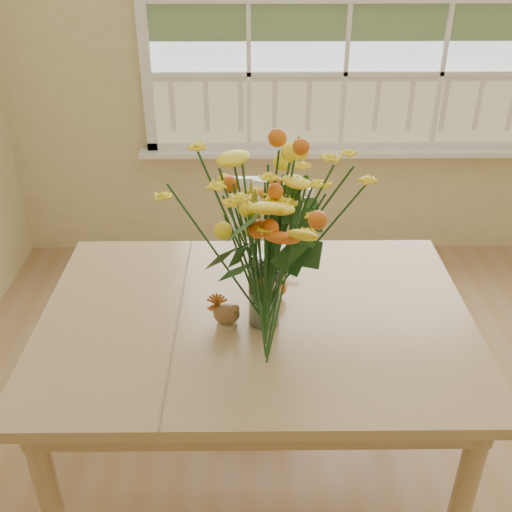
{
  "coord_description": "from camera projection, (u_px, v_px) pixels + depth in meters",
  "views": [
    {
      "loc": [
        -0.54,
        -1.24,
        1.98
      ],
      "look_at": [
        -0.53,
        0.42,
        1.0
      ],
      "focal_mm": 42.0,
      "sensor_mm": 36.0,
      "label": 1
    }
  ],
  "objects": [
    {
      "name": "wall_back",
      "position": [
        347.0,
        36.0,
        3.34
      ],
      "size": [
        4.0,
        0.02,
        2.7
      ],
      "primitive_type": "cube",
      "color": "#D7C089",
      "rests_on": "floor"
    },
    {
      "name": "window",
      "position": [
        351.0,
        2.0,
        3.21
      ],
      "size": [
        2.42,
        0.12,
        1.74
      ],
      "color": "silver",
      "rests_on": "wall_back"
    },
    {
      "name": "dining_table",
      "position": [
        256.0,
        337.0,
        2.07
      ],
      "size": [
        1.46,
        1.04,
        0.78
      ],
      "rotation": [
        0.0,
        0.0,
        -0.0
      ],
      "color": "tan",
      "rests_on": "floor"
    },
    {
      "name": "windsor_chair",
      "position": [
        263.0,
        268.0,
        2.82
      ],
      "size": [
        0.52,
        0.5,
        0.89
      ],
      "rotation": [
        0.0,
        0.0,
        -0.33
      ],
      "color": "white",
      "rests_on": "floor"
    },
    {
      "name": "flower_vase",
      "position": [
        265.0,
        229.0,
        1.82
      ],
      "size": [
        0.49,
        0.49,
        0.58
      ],
      "color": "white",
      "rests_on": "dining_table"
    },
    {
      "name": "pumpkin",
      "position": [
        272.0,
        288.0,
        2.1
      ],
      "size": [
        0.1,
        0.1,
        0.08
      ],
      "primitive_type": "ellipsoid",
      "color": "#D25218",
      "rests_on": "dining_table"
    },
    {
      "name": "turkey_figurine",
      "position": [
        227.0,
        314.0,
        1.95
      ],
      "size": [
        0.09,
        0.07,
        0.11
      ],
      "rotation": [
        0.0,
        0.0,
        -0.01
      ],
      "color": "#CCB78C",
      "rests_on": "dining_table"
    },
    {
      "name": "dark_gourd",
      "position": [
        274.0,
        265.0,
        2.23
      ],
      "size": [
        0.12,
        0.08,
        0.08
      ],
      "color": "#38160F",
      "rests_on": "dining_table"
    }
  ]
}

